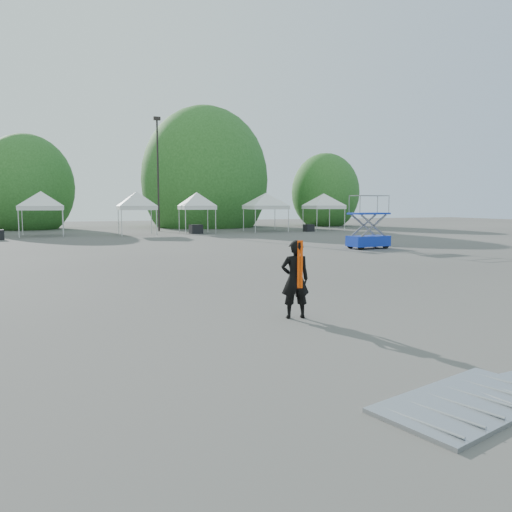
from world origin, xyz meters
name	(u,v)px	position (x,y,z in m)	size (l,w,h in m)	color
ground	(252,298)	(0.00, 0.00, 0.00)	(120.00, 120.00, 0.00)	#474442
light_pole_east	(158,167)	(3.00, 32.00, 5.52)	(0.60, 0.25, 9.80)	black
tree_mid_w	(26,187)	(-8.00, 40.00, 3.93)	(4.16, 4.16, 6.33)	#382314
tree_mid_e	(205,180)	(9.00, 39.00, 4.84)	(5.12, 5.12, 7.79)	#382314
tree_far_e	(325,192)	(22.00, 37.00, 3.63)	(3.84, 3.84, 5.84)	#382314
tent_d	(41,195)	(-6.24, 28.65, 3.06)	(4.42, 4.42, 3.88)	silver
tent_e	(136,195)	(0.56, 27.41, 3.06)	(3.91, 3.91, 3.88)	silver
tent_f	(197,196)	(5.47, 28.18, 3.06)	(3.76, 3.76, 3.88)	silver
tent_g	(266,196)	(11.67, 28.61, 3.06)	(4.55, 4.55, 3.88)	silver
tent_h	(324,196)	(17.42, 28.77, 3.06)	(4.23, 4.23, 3.88)	silver
man	(295,279)	(0.10, -2.37, 0.83)	(0.66, 0.50, 1.65)	black
scissor_lift	(369,222)	(10.71, 11.15, 1.43)	(2.31, 1.33, 2.85)	#0C32A6
barrier_left	(468,401)	(0.13, -7.25, 0.04)	(2.64, 1.82, 0.08)	#A5A7AD
crate_mid	(196,229)	(5.17, 27.36, 0.37)	(0.95, 0.74, 0.74)	black
crate_east	(309,228)	(15.10, 27.09, 0.31)	(0.81, 0.63, 0.63)	black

